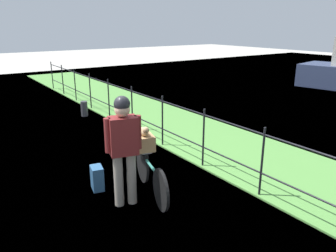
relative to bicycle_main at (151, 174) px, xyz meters
The scene contains 9 objects.
ground_plane 1.35m from the bicycle_main, 141.41° to the right, with size 60.00×60.00×0.00m, color #B2ADA3.
grass_strip 2.73m from the bicycle_main, 112.12° to the left, with size 27.00×2.40×0.03m, color #569342.
iron_fence 1.74m from the bicycle_main, 126.51° to the left, with size 18.04×0.04×1.15m.
bicycle_main is the anchor object (origin of this frame).
wooden_crate 0.55m from the bicycle_main, 165.23° to the left, with size 0.36×0.30×0.25m, color #A87F51.
terrier_dog 0.71m from the bicycle_main, 165.23° to the left, with size 0.32×0.21×0.18m.
cyclist_person 0.82m from the bicycle_main, 84.25° to the right, with size 0.35×0.53×1.68m.
backpack_on_paving 0.92m from the bicycle_main, 134.67° to the right, with size 0.28×0.18×0.40m, color #28517A.
mooring_bollard 5.23m from the bicycle_main, behind, with size 0.20×0.20×0.44m, color #38383D.
Camera 1 is at (5.11, -1.69, 2.63)m, focal length 35.21 mm.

